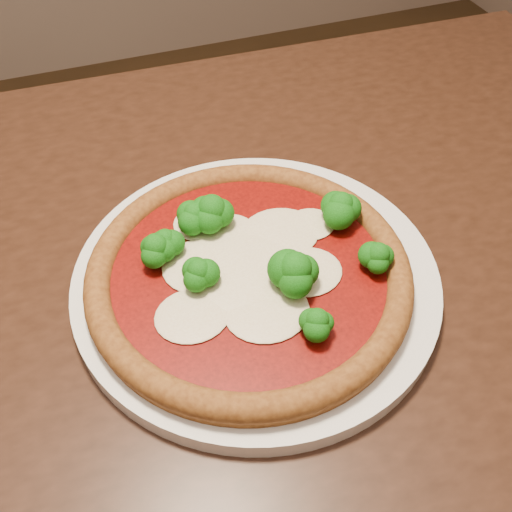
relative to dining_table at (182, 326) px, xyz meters
name	(u,v)px	position (x,y,z in m)	size (l,w,h in m)	color
dining_table	(182,326)	(0.00, 0.00, 0.00)	(1.35, 0.84, 0.75)	black
plate	(256,278)	(0.07, -0.04, 0.10)	(0.35, 0.35, 0.02)	silver
pizza	(249,269)	(0.06, -0.05, 0.13)	(0.30, 0.30, 0.06)	brown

